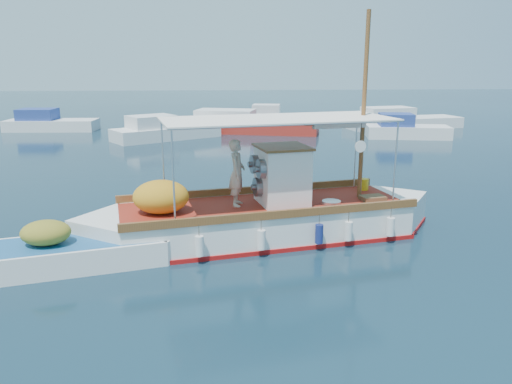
{
  "coord_description": "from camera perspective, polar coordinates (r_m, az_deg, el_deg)",
  "views": [
    {
      "loc": [
        -1.63,
        -13.46,
        4.83
      ],
      "look_at": [
        -0.61,
        0.0,
        1.34
      ],
      "focal_mm": 35.0,
      "sensor_mm": 36.0,
      "label": 1
    }
  ],
  "objects": [
    {
      "name": "ground",
      "position": [
        14.39,
        2.41,
        -5.11
      ],
      "size": [
        160.0,
        160.0,
        0.0
      ],
      "primitive_type": "plane",
      "color": "black",
      "rests_on": "ground"
    },
    {
      "name": "fishing_caique",
      "position": [
        14.18,
        0.69,
        -2.97
      ],
      "size": [
        10.38,
        4.38,
        6.47
      ],
      "rotation": [
        0.0,
        0.0,
        0.21
      ],
      "color": "white",
      "rests_on": "ground"
    },
    {
      "name": "dinghy",
      "position": [
        13.09,
        -19.77,
        -6.68
      ],
      "size": [
        5.51,
        2.57,
        1.39
      ],
      "rotation": [
        0.0,
        0.0,
        0.25
      ],
      "color": "white",
      "rests_on": "ground"
    },
    {
      "name": "bg_boat_nw",
      "position": [
        33.27,
        -10.53,
        6.79
      ],
      "size": [
        7.15,
        5.76,
        1.8
      ],
      "rotation": [
        0.0,
        0.0,
        0.57
      ],
      "color": "silver",
      "rests_on": "ground"
    },
    {
      "name": "bg_boat_n",
      "position": [
        36.09,
        -1.61,
        7.61
      ],
      "size": [
        10.57,
        5.34,
        1.8
      ],
      "rotation": [
        0.0,
        0.0,
        -0.26
      ],
      "color": "#A5241B",
      "rests_on": "ground"
    },
    {
      "name": "bg_boat_ne",
      "position": [
        34.81,
        16.65,
        6.76
      ],
      "size": [
        5.63,
        3.08,
        1.8
      ],
      "rotation": [
        0.0,
        0.0,
        -0.17
      ],
      "color": "silver",
      "rests_on": "ground"
    },
    {
      "name": "bg_boat_e",
      "position": [
        40.12,
        16.1,
        7.75
      ],
      "size": [
        9.27,
        4.21,
        1.8
      ],
      "rotation": [
        0.0,
        0.0,
        0.19
      ],
      "color": "silver",
      "rests_on": "ground"
    },
    {
      "name": "bg_boat_far_w",
      "position": [
        40.03,
        -22.58,
        7.2
      ],
      "size": [
        6.56,
        2.63,
        1.8
      ],
      "rotation": [
        0.0,
        0.0,
        -0.05
      ],
      "color": "silver",
      "rests_on": "ground"
    },
    {
      "name": "bg_boat_far_n",
      "position": [
        40.78,
        2.08,
        8.41
      ],
      "size": [
        5.65,
        2.96,
        1.8
      ],
      "rotation": [
        0.0,
        0.0,
        -0.19
      ],
      "color": "silver",
      "rests_on": "ground"
    }
  ]
}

